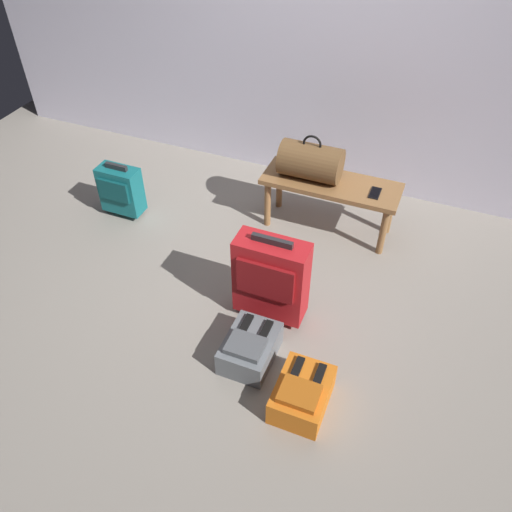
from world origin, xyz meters
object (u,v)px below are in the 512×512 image
(bench, at_px, (330,189))
(cell_phone, at_px, (375,193))
(backpack_grey, at_px, (250,348))
(duffel_bag_brown, at_px, (311,161))
(suitcase_upright_red, at_px, (271,278))
(suitcase_small_teal, at_px, (121,189))
(backpack_orange, at_px, (302,394))

(bench, distance_m, cell_phone, 0.33)
(backpack_grey, bearing_deg, bench, 86.92)
(cell_phone, bearing_deg, duffel_bag_brown, 176.88)
(bench, distance_m, suitcase_upright_red, 1.00)
(suitcase_small_teal, xyz_separation_m, backpack_grey, (1.46, -0.93, -0.15))
(cell_phone, bearing_deg, backpack_orange, -90.55)
(bench, relative_size, cell_phone, 6.94)
(duffel_bag_brown, bearing_deg, suitcase_small_teal, -162.30)
(suitcase_small_teal, bearing_deg, bench, 15.89)
(suitcase_small_teal, distance_m, backpack_orange, 2.16)
(bench, bearing_deg, suitcase_upright_red, -94.96)
(suitcase_upright_red, bearing_deg, duffel_bag_brown, 94.56)
(duffel_bag_brown, xyz_separation_m, suitcase_small_teal, (-1.37, -0.44, -0.32))
(cell_phone, relative_size, suitcase_small_teal, 0.31)
(backpack_orange, bearing_deg, suitcase_small_teal, 149.02)
(suitcase_upright_red, bearing_deg, backpack_orange, -54.31)
(duffel_bag_brown, relative_size, suitcase_small_teal, 0.96)
(bench, distance_m, backpack_orange, 1.60)
(cell_phone, bearing_deg, backpack_grey, -106.54)
(cell_phone, distance_m, backpack_orange, 1.56)
(duffel_bag_brown, xyz_separation_m, backpack_grey, (0.09, -1.36, -0.46))
(cell_phone, distance_m, backpack_grey, 1.43)
(bench, height_order, suitcase_small_teal, suitcase_small_teal)
(duffel_bag_brown, bearing_deg, backpack_grey, -86.12)
(duffel_bag_brown, bearing_deg, backpack_orange, -72.93)
(suitcase_upright_red, bearing_deg, cell_phone, 67.06)
(suitcase_small_teal, bearing_deg, cell_phone, 12.46)
(cell_phone, xyz_separation_m, suitcase_upright_red, (-0.41, -0.97, -0.10))
(bench, xyz_separation_m, duffel_bag_brown, (-0.17, 0.00, 0.20))
(duffel_bag_brown, xyz_separation_m, suitcase_upright_red, (0.08, -0.99, -0.23))
(suitcase_small_teal, bearing_deg, suitcase_upright_red, -21.04)
(backpack_grey, bearing_deg, duffel_bag_brown, 93.88)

